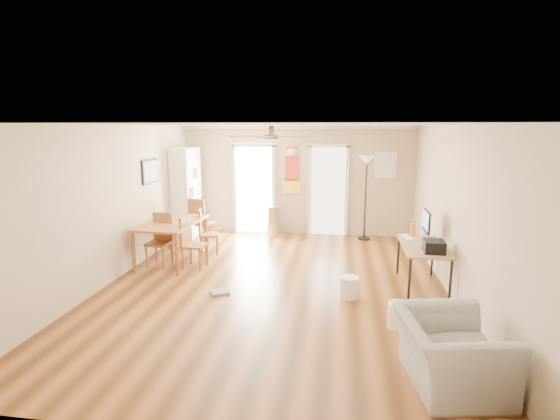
% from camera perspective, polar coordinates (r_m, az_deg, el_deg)
% --- Properties ---
extents(floor, '(7.00, 7.00, 0.00)m').
position_cam_1_polar(floor, '(7.04, -0.70, -10.18)').
color(floor, brown).
rests_on(floor, ground).
extents(ceiling, '(5.50, 7.00, 0.00)m').
position_cam_1_polar(ceiling, '(6.55, -0.75, 11.50)').
color(ceiling, silver).
rests_on(ceiling, floor).
extents(wall_back, '(5.50, 0.04, 2.60)m').
position_cam_1_polar(wall_back, '(10.10, 2.32, 4.02)').
color(wall_back, beige).
rests_on(wall_back, floor).
extents(wall_front, '(5.50, 0.04, 2.60)m').
position_cam_1_polar(wall_front, '(3.39, -10.01, -10.99)').
color(wall_front, beige).
rests_on(wall_front, floor).
extents(wall_left, '(0.04, 7.00, 2.60)m').
position_cam_1_polar(wall_left, '(7.59, -21.71, 0.81)').
color(wall_left, beige).
rests_on(wall_left, floor).
extents(wall_right, '(0.04, 7.00, 2.60)m').
position_cam_1_polar(wall_right, '(6.82, 22.75, -0.37)').
color(wall_right, beige).
rests_on(wall_right, floor).
extents(crown_molding, '(5.50, 7.00, 0.08)m').
position_cam_1_polar(crown_molding, '(6.55, -0.75, 11.15)').
color(crown_molding, white).
rests_on(crown_molding, wall_back).
extents(kitchen_doorway, '(0.90, 0.10, 2.10)m').
position_cam_1_polar(kitchen_doorway, '(10.28, -3.53, 2.72)').
color(kitchen_doorway, white).
rests_on(kitchen_doorway, wall_back).
extents(bathroom_doorway, '(0.80, 0.10, 2.10)m').
position_cam_1_polar(bathroom_doorway, '(10.08, 6.55, 2.50)').
color(bathroom_doorway, white).
rests_on(bathroom_doorway, wall_back).
extents(wall_decal, '(0.46, 0.03, 1.10)m').
position_cam_1_polar(wall_decal, '(10.07, 1.61, 5.43)').
color(wall_decal, red).
rests_on(wall_decal, wall_back).
extents(ac_grille, '(0.50, 0.04, 0.60)m').
position_cam_1_polar(ac_grille, '(10.03, 14.11, 5.94)').
color(ac_grille, white).
rests_on(ac_grille, wall_back).
extents(framed_poster, '(0.04, 0.66, 0.48)m').
position_cam_1_polar(framed_poster, '(8.75, -17.24, 5.04)').
color(framed_poster, black).
rests_on(framed_poster, wall_left).
extents(ceiling_fan, '(1.24, 1.24, 0.20)m').
position_cam_1_polar(ceiling_fan, '(6.25, -1.18, 9.96)').
color(ceiling_fan, '#593819').
rests_on(ceiling_fan, ceiling).
extents(bookshelf, '(0.65, 1.02, 2.10)m').
position_cam_1_polar(bookshelf, '(10.02, -12.62, 2.24)').
color(bookshelf, white).
rests_on(bookshelf, floor).
extents(dining_table, '(1.01, 1.61, 0.79)m').
position_cam_1_polar(dining_table, '(8.38, -14.38, -4.17)').
color(dining_table, '#A46235').
rests_on(dining_table, floor).
extents(dining_chair_right_a, '(0.46, 0.46, 0.92)m').
position_cam_1_polar(dining_chair_right_a, '(8.69, -9.63, -2.97)').
color(dining_chair_right_a, '#AB6F37').
rests_on(dining_chair_right_a, floor).
extents(dining_chair_right_b, '(0.43, 0.43, 0.95)m').
position_cam_1_polar(dining_chair_right_b, '(7.89, -11.55, -4.38)').
color(dining_chair_right_b, '#9E5F33').
rests_on(dining_chair_right_b, floor).
extents(dining_chair_near, '(0.44, 0.44, 0.97)m').
position_cam_1_polar(dining_chair_near, '(8.18, -16.16, -3.98)').
color(dining_chair_near, '#995C31').
rests_on(dining_chair_near, floor).
extents(dining_chair_far, '(0.52, 0.52, 1.02)m').
position_cam_1_polar(dining_chair_far, '(9.56, -10.58, -1.40)').
color(dining_chair_far, '#9D5E32').
rests_on(dining_chair_far, floor).
extents(trash_can, '(0.36, 0.36, 0.71)m').
position_cam_1_polar(trash_can, '(10.07, -0.91, -1.47)').
color(trash_can, '#BDBDBF').
rests_on(trash_can, floor).
extents(torchiere_lamp, '(0.39, 0.39, 1.93)m').
position_cam_1_polar(torchiere_lamp, '(9.78, 11.54, 1.57)').
color(torchiere_lamp, black).
rests_on(torchiere_lamp, floor).
extents(computer_desk, '(0.66, 1.32, 0.71)m').
position_cam_1_polar(computer_desk, '(7.20, 18.74, -7.29)').
color(computer_desk, '#A48159').
rests_on(computer_desk, floor).
extents(imac, '(0.23, 0.53, 0.49)m').
position_cam_1_polar(imac, '(7.44, 19.25, -1.93)').
color(imac, black).
rests_on(imac, computer_desk).
extents(keyboard, '(0.21, 0.39, 0.01)m').
position_cam_1_polar(keyboard, '(7.53, 16.99, -3.53)').
color(keyboard, silver).
rests_on(keyboard, computer_desk).
extents(printer, '(0.31, 0.36, 0.18)m').
position_cam_1_polar(printer, '(6.76, 20.18, -4.65)').
color(printer, black).
rests_on(printer, computer_desk).
extents(orange_bottle, '(0.09, 0.09, 0.22)m').
position_cam_1_polar(orange_bottle, '(7.66, 17.61, -2.52)').
color(orange_bottle, orange).
rests_on(orange_bottle, computer_desk).
extents(wastebasket_a, '(0.34, 0.34, 0.33)m').
position_cam_1_polar(wastebasket_a, '(6.59, 9.41, -10.34)').
color(wastebasket_a, white).
rests_on(wastebasket_a, floor).
extents(wastebasket_b, '(0.35, 0.35, 0.33)m').
position_cam_1_polar(wastebasket_b, '(5.81, 15.85, -13.64)').
color(wastebasket_b, white).
rests_on(wastebasket_b, floor).
extents(floor_cloth, '(0.35, 0.32, 0.04)m').
position_cam_1_polar(floor_cloth, '(6.77, -8.15, -11.01)').
color(floor_cloth, gray).
rests_on(floor_cloth, floor).
extents(armchair, '(1.10, 1.21, 0.70)m').
position_cam_1_polar(armchair, '(4.74, 22.09, -17.54)').
color(armchair, '#A09F9A').
rests_on(armchair, floor).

